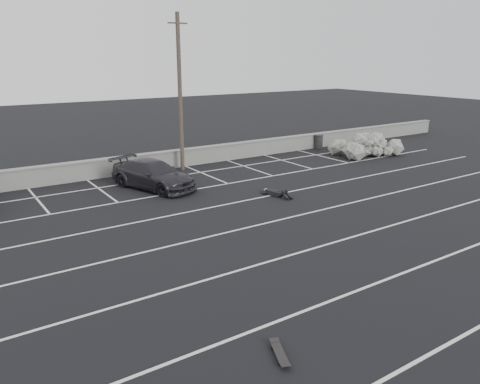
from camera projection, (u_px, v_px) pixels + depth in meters
ground at (337, 242)px, 17.02m from camera, size 120.00×120.00×0.00m
seawall at (169, 159)px, 28.04m from camera, size 50.00×0.45×1.06m
stall_lines at (263, 210)px, 20.49m from camera, size 36.00×20.05×0.01m
car_right at (153, 174)px, 23.73m from camera, size 3.54×5.29×1.42m
utility_pole at (180, 93)px, 26.56m from camera, size 1.17×0.23×8.81m
trash_bin at (319, 142)px, 33.97m from camera, size 0.86×0.86×1.01m
riprap_pile at (366, 147)px, 31.72m from camera, size 4.85×3.69×1.40m
person at (273, 190)px, 22.71m from camera, size 1.48×2.48×0.45m
skateboard at (280, 353)px, 10.49m from camera, size 0.54×0.89×0.10m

